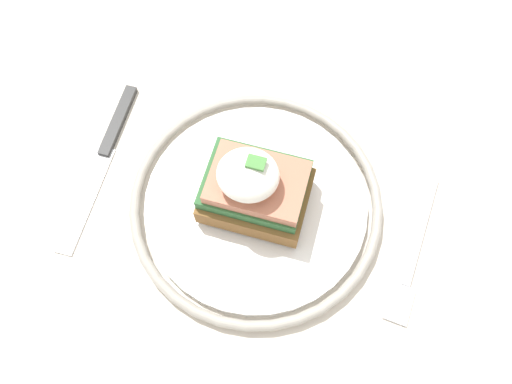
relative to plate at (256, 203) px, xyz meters
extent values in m
plane|color=#B2ADA3|center=(0.02, -0.03, -0.75)|extent=(6.00, 6.00, 0.00)
cube|color=beige|center=(0.02, -0.03, -0.02)|extent=(1.15, 0.89, 0.03)
cylinder|color=beige|center=(0.54, -0.42, -0.39)|extent=(0.06, 0.06, 0.71)
cylinder|color=white|center=(0.00, 0.00, 0.00)|extent=(0.22, 0.22, 0.01)
torus|color=gray|center=(0.00, 0.00, 0.00)|extent=(0.25, 0.25, 0.01)
cube|color=brown|center=(0.00, 0.00, 0.02)|extent=(0.10, 0.07, 0.02)
cube|color=#2D6033|center=(0.00, 0.00, 0.04)|extent=(0.09, 0.07, 0.01)
cube|color=#AD664C|center=(0.00, 0.00, 0.05)|extent=(0.09, 0.06, 0.01)
ellipsoid|color=white|center=(0.01, 0.00, 0.07)|extent=(0.05, 0.05, 0.03)
cube|color=#47843D|center=(0.00, 0.00, 0.09)|extent=(0.02, 0.01, 0.00)
cube|color=silver|center=(-0.16, -0.02, -0.01)|extent=(0.02, 0.12, 0.00)
cube|color=silver|center=(-0.15, 0.06, -0.01)|extent=(0.03, 0.04, 0.00)
cube|color=#2D2D2D|center=(0.17, -0.05, 0.00)|extent=(0.01, 0.09, 0.01)
cube|color=silver|center=(0.17, 0.04, -0.01)|extent=(0.02, 0.12, 0.00)
camera|label=1|loc=(-0.05, 0.18, 0.46)|focal=35.00mm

